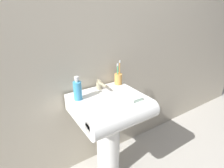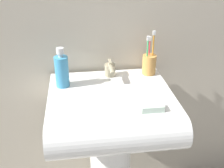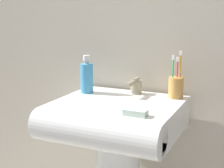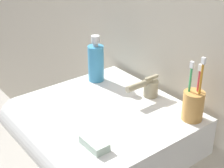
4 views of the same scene
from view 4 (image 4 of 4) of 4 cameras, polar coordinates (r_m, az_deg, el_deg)
The scene contains 5 objects.
sink_basin at distance 1.15m, azimuth -2.28°, elevation -7.60°, with size 0.53×0.51×0.13m.
faucet at distance 1.20m, azimuth 6.02°, elevation -0.54°, with size 0.05×0.14×0.08m.
toothbrush_cup at distance 1.09m, azimuth 13.34°, elevation -3.34°, with size 0.07×0.07×0.21m.
soap_bottle at distance 1.30m, azimuth -2.69°, elevation 3.66°, with size 0.06×0.06×0.18m.
bar_soap at distance 0.96m, azimuth -2.96°, elevation -9.83°, with size 0.09×0.05×0.02m, color silver.
Camera 4 is at (0.78, -0.60, 1.37)m, focal length 55.00 mm.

